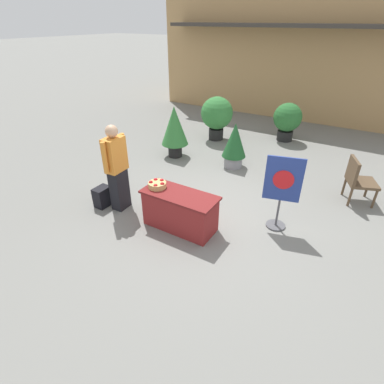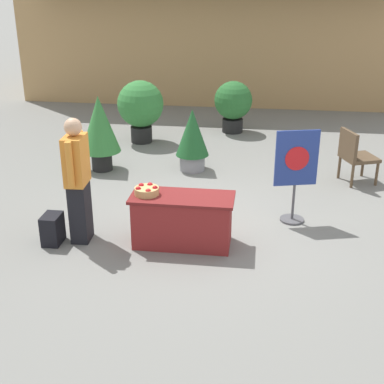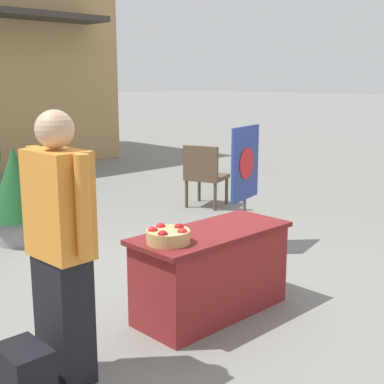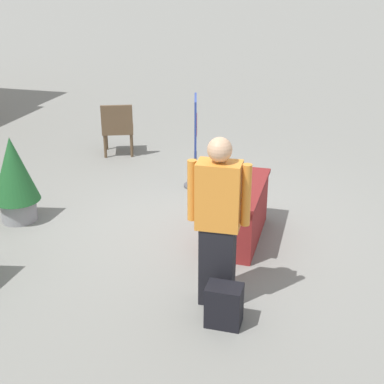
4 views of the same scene
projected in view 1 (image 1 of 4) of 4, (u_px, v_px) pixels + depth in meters
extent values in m
plane|color=slate|center=(216.00, 215.00, 5.99)|extent=(120.00, 120.00, 0.00)
cube|color=tan|center=(308.00, 42.00, 12.05)|extent=(10.73, 4.44, 5.15)
cube|color=#38332D|center=(293.00, 25.00, 9.77)|extent=(9.12, 0.90, 0.12)
cube|color=maroon|center=(180.00, 212.00, 5.48)|extent=(1.31, 0.56, 0.68)
cube|color=maroon|center=(180.00, 195.00, 5.29)|extent=(1.39, 0.60, 0.04)
cylinder|color=tan|center=(157.00, 185.00, 5.47)|extent=(0.33, 0.33, 0.10)
sphere|color=#A30F14|center=(162.00, 184.00, 5.40)|extent=(0.08, 0.08, 0.08)
sphere|color=red|center=(162.00, 181.00, 5.52)|extent=(0.08, 0.08, 0.08)
sphere|color=red|center=(156.00, 180.00, 5.54)|extent=(0.08, 0.08, 0.08)
sphere|color=#A30F14|center=(151.00, 183.00, 5.45)|extent=(0.08, 0.08, 0.08)
sphere|color=red|center=(156.00, 186.00, 5.35)|extent=(0.08, 0.08, 0.08)
cube|color=black|center=(120.00, 189.00, 6.02)|extent=(0.25, 0.35, 0.85)
cube|color=orange|center=(115.00, 154.00, 5.64)|extent=(0.28, 0.43, 0.67)
sphere|color=tan|center=(111.00, 131.00, 5.41)|extent=(0.23, 0.23, 0.23)
cylinder|color=orange|center=(124.00, 149.00, 5.82)|extent=(0.09, 0.09, 0.61)
cylinder|color=orange|center=(105.00, 158.00, 5.43)|extent=(0.09, 0.09, 0.61)
cube|color=black|center=(103.00, 197.00, 6.18)|extent=(0.24, 0.34, 0.42)
cylinder|color=#4C4C51|center=(275.00, 225.00, 5.66)|extent=(0.36, 0.36, 0.03)
cylinder|color=#4C4C51|center=(278.00, 213.00, 5.51)|extent=(0.04, 0.04, 0.55)
cube|color=navy|center=(283.00, 179.00, 5.16)|extent=(0.63, 0.19, 0.83)
cylinder|color=red|center=(283.00, 180.00, 5.14)|extent=(0.35, 0.10, 0.36)
cylinder|color=brown|center=(367.00, 188.00, 6.49)|extent=(0.05, 0.05, 0.42)
cylinder|color=brown|center=(374.00, 199.00, 6.09)|extent=(0.05, 0.05, 0.42)
cylinder|color=brown|center=(344.00, 186.00, 6.57)|extent=(0.05, 0.05, 0.42)
cylinder|color=brown|center=(350.00, 197.00, 6.17)|extent=(0.05, 0.05, 0.42)
cube|color=brown|center=(362.00, 183.00, 6.21)|extent=(0.71, 0.71, 0.06)
cube|color=brown|center=(353.00, 170.00, 6.11)|extent=(0.25, 0.53, 0.47)
cylinder|color=black|center=(216.00, 134.00, 9.63)|extent=(0.46, 0.46, 0.35)
sphere|color=#337A38|center=(217.00, 113.00, 9.29)|extent=(0.99, 0.99, 0.99)
cylinder|color=black|center=(175.00, 150.00, 8.43)|extent=(0.38, 0.38, 0.37)
cone|color=#337A38|center=(174.00, 126.00, 8.08)|extent=(0.74, 0.74, 1.04)
cylinder|color=gray|center=(233.00, 161.00, 7.86)|extent=(0.47, 0.47, 0.30)
cone|color=#1E5628|center=(235.00, 140.00, 7.56)|extent=(0.62, 0.62, 0.87)
cylinder|color=black|center=(285.00, 135.00, 9.56)|extent=(0.48, 0.48, 0.31)
sphere|color=#28662D|center=(288.00, 117.00, 9.26)|extent=(0.87, 0.87, 0.87)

